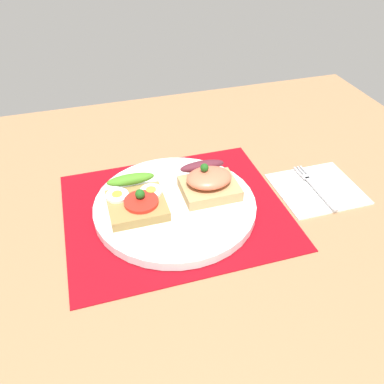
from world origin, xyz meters
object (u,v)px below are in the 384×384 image
sandwich_egg_tomato (136,199)px  napkin (317,188)px  plate (175,206)px  sandwich_salmon (208,182)px  fork (314,186)px

sandwich_egg_tomato → napkin: (32.57, -2.79, -2.92)cm
plate → napkin: plate is taller
plate → sandwich_salmon: size_ratio=2.88×
napkin → fork: fork is taller
sandwich_egg_tomato → sandwich_salmon: sandwich_salmon is taller
plate → sandwich_egg_tomato: size_ratio=2.64×
plate → fork: plate is taller
plate → sandwich_salmon: sandwich_salmon is taller
plate → sandwich_salmon: (6.32, 1.26, 2.87)cm
sandwich_egg_tomato → fork: (32.01, -2.48, -2.46)cm
plate → sandwich_salmon: 7.05cm
plate → sandwich_salmon: bearing=11.3°
fork → sandwich_salmon: bearing=172.1°
napkin → fork: bearing=150.7°
plate → napkin: (26.28, -1.74, -0.79)cm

